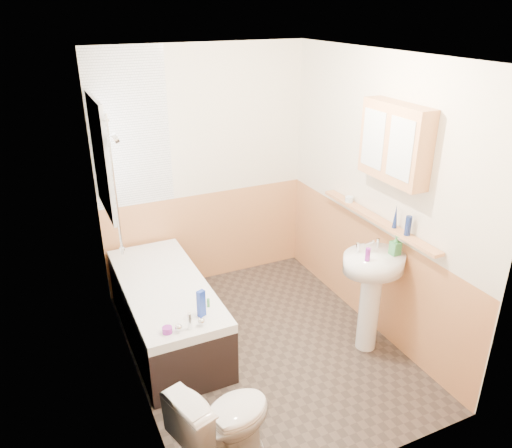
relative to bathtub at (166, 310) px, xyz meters
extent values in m
plane|color=#302722|center=(0.73, -0.50, -0.30)|extent=(2.80, 2.80, 0.00)
plane|color=white|center=(0.73, -0.50, 2.20)|extent=(2.80, 2.80, 0.00)
cube|color=#EEE1C5|center=(0.73, 0.91, 0.95)|extent=(2.20, 0.02, 2.50)
cube|color=#EEE1C5|center=(0.73, -1.91, 0.95)|extent=(2.20, 0.02, 2.50)
cube|color=#EEE1C5|center=(-0.38, -0.50, 0.95)|extent=(0.02, 2.80, 2.50)
cube|color=#EEE1C5|center=(1.84, -0.50, 0.95)|extent=(0.02, 2.80, 2.50)
cube|color=tan|center=(1.82, -0.50, 0.20)|extent=(0.01, 2.80, 1.00)
cube|color=tan|center=(0.73, -1.89, 0.20)|extent=(2.20, 0.01, 1.00)
cube|color=tan|center=(0.73, 0.89, 0.20)|extent=(2.20, 0.01, 1.00)
cube|color=white|center=(-0.36, -0.50, 0.95)|extent=(0.01, 2.80, 2.50)
cube|color=white|center=(0.01, 0.89, 1.45)|extent=(0.75, 0.01, 1.50)
cube|color=white|center=(-0.34, 0.45, 1.35)|extent=(0.03, 0.79, 0.99)
cube|color=white|center=(-0.32, 0.45, 1.35)|extent=(0.01, 0.70, 0.90)
cube|color=white|center=(-0.32, 0.45, 1.35)|extent=(0.01, 0.04, 0.90)
cube|color=black|center=(0.00, 0.00, -0.05)|extent=(0.70, 1.68, 0.49)
cube|color=white|center=(0.00, 0.00, 0.24)|extent=(0.70, 1.68, 0.08)
cube|color=white|center=(0.00, 0.00, 0.23)|extent=(0.56, 1.54, 0.04)
cylinder|color=silver|center=(0.00, -0.74, 0.35)|extent=(0.04, 0.04, 0.14)
sphere|color=silver|center=(-0.09, -0.74, 0.32)|extent=(0.06, 0.06, 0.06)
sphere|color=silver|center=(0.09, -0.74, 0.32)|extent=(0.06, 0.06, 0.06)
cylinder|color=silver|center=(-0.32, 0.02, 1.21)|extent=(0.02, 0.02, 1.17)
cylinder|color=silver|center=(-0.32, 0.02, 0.67)|extent=(0.04, 0.04, 0.02)
cylinder|color=silver|center=(-0.32, 0.02, 1.74)|extent=(0.04, 0.04, 0.02)
cylinder|color=silver|center=(-0.27, 0.02, 1.60)|extent=(0.06, 0.08, 0.09)
imported|color=white|center=(-0.03, -1.49, 0.04)|extent=(0.78, 0.58, 0.68)
cylinder|color=white|center=(1.57, -0.88, 0.08)|extent=(0.18, 0.18, 0.75)
ellipsoid|color=white|center=(1.57, -0.88, 0.56)|extent=(0.54, 0.44, 0.15)
cylinder|color=silver|center=(1.47, -0.77, 0.67)|extent=(0.03, 0.03, 0.08)
cylinder|color=silver|center=(1.67, -0.77, 0.67)|extent=(0.03, 0.03, 0.08)
cylinder|color=silver|center=(1.57, -0.79, 0.70)|extent=(0.02, 0.11, 0.09)
cube|color=tan|center=(1.77, -0.61, 0.81)|extent=(0.10, 1.52, 0.03)
cube|color=tan|center=(1.75, -0.76, 1.53)|extent=(0.17, 0.68, 0.62)
cube|color=silver|center=(1.66, -0.93, 1.53)|extent=(0.01, 0.26, 0.46)
cube|color=silver|center=(1.66, -0.60, 1.53)|extent=(0.01, 0.26, 0.46)
cylinder|color=navy|center=(1.77, -1.00, 0.90)|extent=(0.06, 0.06, 0.16)
cone|color=navy|center=(1.77, -0.84, 0.92)|extent=(0.05, 0.05, 0.21)
cylinder|color=silver|center=(1.77, -0.19, 0.85)|extent=(0.10, 0.10, 0.05)
imported|color=#388447|center=(1.72, -0.94, 0.67)|extent=(0.08, 0.17, 0.08)
cylinder|color=purple|center=(1.45, -0.94, 0.68)|extent=(0.05, 0.05, 0.11)
cube|color=#19339E|center=(0.14, -0.61, 0.39)|extent=(0.07, 0.06, 0.23)
cylinder|color=purple|center=(-0.17, -0.71, 0.30)|extent=(0.08, 0.08, 0.05)
cylinder|color=#388447|center=(0.23, -0.51, 0.31)|extent=(0.03, 0.03, 0.07)
camera|label=1|loc=(-0.87, -3.78, 2.54)|focal=35.00mm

